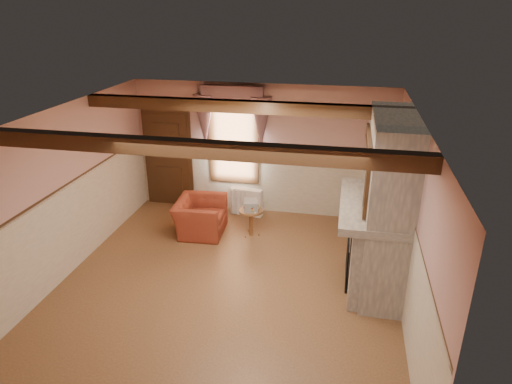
% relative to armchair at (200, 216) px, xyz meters
% --- Properties ---
extents(floor, '(5.50, 6.00, 0.01)m').
position_rel_armchair_xyz_m(floor, '(1.00, -1.71, -0.34)').
color(floor, brown).
rests_on(floor, ground).
extents(ceiling, '(5.50, 6.00, 0.01)m').
position_rel_armchair_xyz_m(ceiling, '(1.00, -1.71, 2.46)').
color(ceiling, silver).
rests_on(ceiling, wall_back).
extents(wall_back, '(5.50, 0.02, 2.80)m').
position_rel_armchair_xyz_m(wall_back, '(1.00, 1.29, 1.06)').
color(wall_back, tan).
rests_on(wall_back, floor).
extents(wall_front, '(5.50, 0.02, 2.80)m').
position_rel_armchair_xyz_m(wall_front, '(1.00, -4.71, 1.06)').
color(wall_front, tan).
rests_on(wall_front, floor).
extents(wall_left, '(0.02, 6.00, 2.80)m').
position_rel_armchair_xyz_m(wall_left, '(-1.75, -1.71, 1.06)').
color(wall_left, tan).
rests_on(wall_left, floor).
extents(wall_right, '(0.02, 6.00, 2.80)m').
position_rel_armchair_xyz_m(wall_right, '(3.75, -1.71, 1.06)').
color(wall_right, tan).
rests_on(wall_right, floor).
extents(wainscot, '(5.50, 6.00, 1.50)m').
position_rel_armchair_xyz_m(wainscot, '(1.00, -1.71, 0.41)').
color(wainscot, beige).
rests_on(wainscot, floor).
extents(chair_rail, '(5.50, 6.00, 0.08)m').
position_rel_armchair_xyz_m(chair_rail, '(1.00, -1.71, 1.16)').
color(chair_rail, black).
rests_on(chair_rail, wainscot).
extents(firebox, '(0.20, 0.95, 0.90)m').
position_rel_armchair_xyz_m(firebox, '(3.00, -1.11, 0.11)').
color(firebox, black).
rests_on(firebox, floor).
extents(armchair, '(0.99, 1.11, 0.69)m').
position_rel_armchair_xyz_m(armchair, '(0.00, 0.00, 0.00)').
color(armchair, maroon).
rests_on(armchair, floor).
extents(side_table, '(0.62, 0.62, 0.55)m').
position_rel_armchair_xyz_m(side_table, '(1.03, 0.07, -0.07)').
color(side_table, brown).
rests_on(side_table, floor).
extents(book_stack, '(0.33, 0.37, 0.20)m').
position_rel_armchair_xyz_m(book_stack, '(1.03, 0.07, 0.31)').
color(book_stack, '#B7AD8C').
rests_on(book_stack, side_table).
extents(radiator, '(0.72, 0.29, 0.60)m').
position_rel_armchair_xyz_m(radiator, '(0.73, 0.99, -0.04)').
color(radiator, white).
rests_on(radiator, floor).
extents(bowl, '(0.32, 0.32, 0.08)m').
position_rel_armchair_xyz_m(bowl, '(3.25, -1.11, 1.12)').
color(bowl, brown).
rests_on(bowl, mantel).
extents(mantel_clock, '(0.14, 0.24, 0.20)m').
position_rel_armchair_xyz_m(mantel_clock, '(3.25, -0.34, 1.18)').
color(mantel_clock, black).
rests_on(mantel_clock, mantel).
extents(oil_lamp, '(0.11, 0.11, 0.28)m').
position_rel_armchair_xyz_m(oil_lamp, '(3.25, -0.77, 1.22)').
color(oil_lamp, '#CB8239').
rests_on(oil_lamp, mantel).
extents(candle_red, '(0.06, 0.06, 0.16)m').
position_rel_armchair_xyz_m(candle_red, '(3.25, -1.90, 1.16)').
color(candle_red, '#AB152B').
rests_on(candle_red, mantel).
extents(jar_yellow, '(0.06, 0.06, 0.12)m').
position_rel_armchair_xyz_m(jar_yellow, '(3.25, -1.74, 1.14)').
color(jar_yellow, yellow).
rests_on(jar_yellow, mantel).
extents(fireplace, '(0.85, 2.00, 2.80)m').
position_rel_armchair_xyz_m(fireplace, '(3.43, -1.11, 1.06)').
color(fireplace, gray).
rests_on(fireplace, floor).
extents(mantel, '(1.05, 2.05, 0.12)m').
position_rel_armchair_xyz_m(mantel, '(3.25, -1.11, 1.02)').
color(mantel, gray).
rests_on(mantel, fireplace).
extents(overmantel_mirror, '(0.06, 1.44, 1.04)m').
position_rel_armchair_xyz_m(overmantel_mirror, '(3.06, -1.11, 1.63)').
color(overmantel_mirror, silver).
rests_on(overmantel_mirror, fireplace).
extents(door, '(1.10, 0.10, 2.10)m').
position_rel_armchair_xyz_m(door, '(-1.10, 1.23, 0.71)').
color(door, black).
rests_on(door, floor).
extents(window, '(1.06, 0.08, 2.02)m').
position_rel_armchair_xyz_m(window, '(0.40, 1.26, 1.31)').
color(window, white).
rests_on(window, wall_back).
extents(window_drapes, '(1.30, 0.14, 1.40)m').
position_rel_armchair_xyz_m(window_drapes, '(0.40, 1.17, 1.91)').
color(window_drapes, gray).
rests_on(window_drapes, wall_back).
extents(ceiling_beam_front, '(5.50, 0.18, 0.20)m').
position_rel_armchair_xyz_m(ceiling_beam_front, '(1.00, -2.91, 2.36)').
color(ceiling_beam_front, black).
rests_on(ceiling_beam_front, ceiling).
extents(ceiling_beam_back, '(5.50, 0.18, 0.20)m').
position_rel_armchair_xyz_m(ceiling_beam_back, '(1.00, -0.51, 2.36)').
color(ceiling_beam_back, black).
rests_on(ceiling_beam_back, ceiling).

